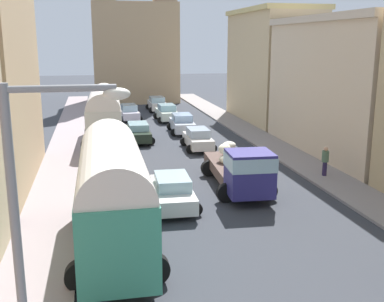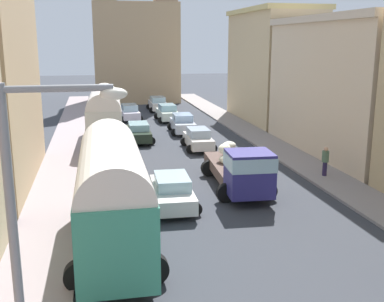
{
  "view_description": "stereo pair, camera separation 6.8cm",
  "coord_description": "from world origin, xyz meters",
  "px_view_note": "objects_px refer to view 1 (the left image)",
  "views": [
    {
      "loc": [
        -5.16,
        -2.79,
        7.43
      ],
      "look_at": [
        0.0,
        22.0,
        1.48
      ],
      "focal_mm": 44.07,
      "sensor_mm": 36.0,
      "label": 1
    },
    {
      "loc": [
        -5.09,
        -2.8,
        7.43
      ],
      "look_at": [
        0.0,
        22.0,
        1.48
      ],
      "focal_mm": 44.07,
      "sensor_mm": 36.0,
      "label": 2
    }
  ],
  "objects_px": {
    "car_7": "(129,112)",
    "streetlamp_near": "(35,250)",
    "parked_bus_1": "(104,113)",
    "car_0": "(198,139)",
    "car_3": "(157,104)",
    "car_5": "(172,191)",
    "car_2": "(167,113)",
    "car_1": "(182,123)",
    "cargo_truck_0": "(241,169)",
    "car_6": "(138,132)",
    "pedestrian_0": "(325,160)",
    "parked_bus_0": "(113,190)"
  },
  "relations": [
    {
      "from": "car_7",
      "to": "pedestrian_0",
      "type": "bearing_deg",
      "value": -67.3
    },
    {
      "from": "car_7",
      "to": "car_2",
      "type": "bearing_deg",
      "value": -19.83
    },
    {
      "from": "car_2",
      "to": "cargo_truck_0",
      "type": "bearing_deg",
      "value": -89.21
    },
    {
      "from": "car_0",
      "to": "car_7",
      "type": "relative_size",
      "value": 0.96
    },
    {
      "from": "car_5",
      "to": "car_6",
      "type": "bearing_deg",
      "value": 90.72
    },
    {
      "from": "streetlamp_near",
      "to": "car_0",
      "type": "bearing_deg",
      "value": 71.41
    },
    {
      "from": "streetlamp_near",
      "to": "pedestrian_0",
      "type": "bearing_deg",
      "value": 49.32
    },
    {
      "from": "car_0",
      "to": "car_3",
      "type": "xyz_separation_m",
      "value": [
        -0.36,
        18.79,
        0.03
      ]
    },
    {
      "from": "cargo_truck_0",
      "to": "car_2",
      "type": "relative_size",
      "value": 1.85
    },
    {
      "from": "parked_bus_1",
      "to": "pedestrian_0",
      "type": "height_order",
      "value": "parked_bus_1"
    },
    {
      "from": "car_7",
      "to": "streetlamp_near",
      "type": "distance_m",
      "value": 37.7
    },
    {
      "from": "car_1",
      "to": "car_5",
      "type": "xyz_separation_m",
      "value": [
        -3.67,
        -17.28,
        -0.05
      ]
    },
    {
      "from": "parked_bus_1",
      "to": "cargo_truck_0",
      "type": "distance_m",
      "value": 14.63
    },
    {
      "from": "pedestrian_0",
      "to": "car_3",
      "type": "bearing_deg",
      "value": 101.85
    },
    {
      "from": "parked_bus_0",
      "to": "car_7",
      "type": "bearing_deg",
      "value": 84.65
    },
    {
      "from": "parked_bus_1",
      "to": "car_6",
      "type": "height_order",
      "value": "parked_bus_1"
    },
    {
      "from": "parked_bus_1",
      "to": "pedestrian_0",
      "type": "relative_size",
      "value": 4.85
    },
    {
      "from": "car_0",
      "to": "streetlamp_near",
      "type": "bearing_deg",
      "value": -108.59
    },
    {
      "from": "parked_bus_0",
      "to": "pedestrian_0",
      "type": "bearing_deg",
      "value": 31.08
    },
    {
      "from": "cargo_truck_0",
      "to": "car_0",
      "type": "relative_size",
      "value": 1.9
    },
    {
      "from": "car_2",
      "to": "car_5",
      "type": "distance_m",
      "value": 23.6
    },
    {
      "from": "car_3",
      "to": "car_5",
      "type": "relative_size",
      "value": 0.98
    },
    {
      "from": "streetlamp_near",
      "to": "car_1",
      "type": "bearing_deg",
      "value": 74.98
    },
    {
      "from": "parked_bus_1",
      "to": "car_6",
      "type": "bearing_deg",
      "value": 3.17
    },
    {
      "from": "cargo_truck_0",
      "to": "pedestrian_0",
      "type": "xyz_separation_m",
      "value": [
        5.35,
        1.57,
        -0.25
      ]
    },
    {
      "from": "parked_bus_1",
      "to": "pedestrian_0",
      "type": "distance_m",
      "value": 16.48
    },
    {
      "from": "parked_bus_1",
      "to": "car_3",
      "type": "height_order",
      "value": "parked_bus_1"
    },
    {
      "from": "parked_bus_1",
      "to": "car_0",
      "type": "bearing_deg",
      "value": -27.24
    },
    {
      "from": "car_6",
      "to": "streetlamp_near",
      "type": "distance_m",
      "value": 27.81
    },
    {
      "from": "cargo_truck_0",
      "to": "car_6",
      "type": "bearing_deg",
      "value": 106.05
    },
    {
      "from": "car_1",
      "to": "car_2",
      "type": "bearing_deg",
      "value": 93.14
    },
    {
      "from": "car_6",
      "to": "car_5",
      "type": "bearing_deg",
      "value": -89.28
    },
    {
      "from": "car_3",
      "to": "car_6",
      "type": "relative_size",
      "value": 0.97
    },
    {
      "from": "car_0",
      "to": "car_3",
      "type": "height_order",
      "value": "car_3"
    },
    {
      "from": "car_0",
      "to": "car_2",
      "type": "relative_size",
      "value": 0.97
    },
    {
      "from": "parked_bus_0",
      "to": "car_3",
      "type": "xyz_separation_m",
      "value": [
        6.11,
        34.25,
        -1.57
      ]
    },
    {
      "from": "parked_bus_0",
      "to": "car_2",
      "type": "relative_size",
      "value": 2.04
    },
    {
      "from": "parked_bus_0",
      "to": "car_3",
      "type": "bearing_deg",
      "value": 79.88
    },
    {
      "from": "car_0",
      "to": "pedestrian_0",
      "type": "height_order",
      "value": "pedestrian_0"
    },
    {
      "from": "car_2",
      "to": "car_7",
      "type": "xyz_separation_m",
      "value": [
        -3.45,
        1.24,
        -0.03
      ]
    },
    {
      "from": "car_5",
      "to": "car_6",
      "type": "xyz_separation_m",
      "value": [
        -0.18,
        14.58,
        -0.01
      ]
    },
    {
      "from": "car_0",
      "to": "car_6",
      "type": "distance_m",
      "value": 5.13
    },
    {
      "from": "car_5",
      "to": "parked_bus_0",
      "type": "bearing_deg",
      "value": -123.38
    },
    {
      "from": "streetlamp_near",
      "to": "parked_bus_1",
      "type": "bearing_deg",
      "value": 86.37
    },
    {
      "from": "pedestrian_0",
      "to": "car_2",
      "type": "bearing_deg",
      "value": 105.4
    },
    {
      "from": "car_0",
      "to": "pedestrian_0",
      "type": "relative_size",
      "value": 2.25
    },
    {
      "from": "car_0",
      "to": "car_5",
      "type": "distance_m",
      "value": 11.78
    },
    {
      "from": "parked_bus_0",
      "to": "car_2",
      "type": "bearing_deg",
      "value": 77.44
    },
    {
      "from": "car_3",
      "to": "streetlamp_near",
      "type": "xyz_separation_m",
      "value": [
        -7.67,
        -42.68,
        3.3
      ]
    },
    {
      "from": "car_0",
      "to": "car_1",
      "type": "height_order",
      "value": "car_1"
    }
  ]
}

